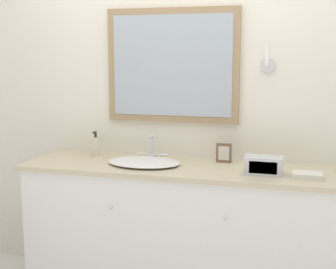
{
  "coord_description": "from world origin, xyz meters",
  "views": [
    {
      "loc": [
        0.71,
        -2.51,
        1.59
      ],
      "look_at": [
        -0.07,
        0.31,
        1.09
      ],
      "focal_mm": 50.0,
      "sensor_mm": 36.0,
      "label": 1
    }
  ],
  "objects_px": {
    "picture_frame": "(224,153)",
    "appliance_box": "(264,165)",
    "soap_bottle": "(96,146)",
    "sink_basin": "(144,162)"
  },
  "relations": [
    {
      "from": "picture_frame",
      "to": "appliance_box",
      "type": "bearing_deg",
      "value": -41.35
    },
    {
      "from": "sink_basin",
      "to": "picture_frame",
      "type": "bearing_deg",
      "value": 21.49
    },
    {
      "from": "appliance_box",
      "to": "sink_basin",
      "type": "bearing_deg",
      "value": 176.28
    },
    {
      "from": "appliance_box",
      "to": "picture_frame",
      "type": "relative_size",
      "value": 1.75
    },
    {
      "from": "appliance_box",
      "to": "soap_bottle",
      "type": "bearing_deg",
      "value": 169.57
    },
    {
      "from": "soap_bottle",
      "to": "appliance_box",
      "type": "relative_size",
      "value": 0.78
    },
    {
      "from": "sink_basin",
      "to": "appliance_box",
      "type": "xyz_separation_m",
      "value": [
        0.76,
        -0.05,
        0.03
      ]
    },
    {
      "from": "soap_bottle",
      "to": "picture_frame",
      "type": "bearing_deg",
      "value": 1.6
    },
    {
      "from": "appliance_box",
      "to": "picture_frame",
      "type": "bearing_deg",
      "value": 138.65
    },
    {
      "from": "soap_bottle",
      "to": "appliance_box",
      "type": "height_order",
      "value": "soap_bottle"
    }
  ]
}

